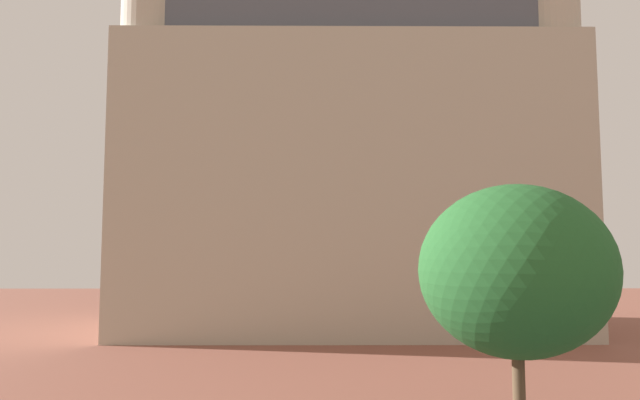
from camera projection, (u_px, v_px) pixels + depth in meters
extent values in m
cube|color=#B2A893|center=(346.00, 195.00, 33.47)|extent=(23.03, 12.65, 14.84)
cube|color=#4C515B|center=(346.00, 48.00, 34.25)|extent=(21.19, 11.64, 2.40)
cube|color=#B2A893|center=(354.00, 95.00, 34.00)|extent=(4.83, 4.83, 26.41)
cylinder|color=#B2A893|center=(147.00, 152.00, 28.74)|extent=(2.80, 2.80, 18.13)
cylinder|color=#B2A893|center=(555.00, 144.00, 28.93)|extent=(2.80, 2.80, 18.90)
ellipsoid|color=#235B28|center=(515.00, 271.00, 12.51)|extent=(4.09, 4.09, 3.68)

